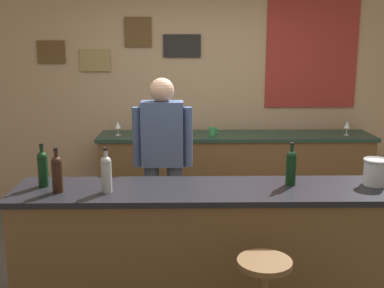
{
  "coord_description": "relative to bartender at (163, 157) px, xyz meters",
  "views": [
    {
      "loc": [
        -0.17,
        -3.52,
        1.91
      ],
      "look_at": [
        -0.11,
        0.45,
        1.05
      ],
      "focal_mm": 44.03,
      "sensor_mm": 36.0,
      "label": 1
    }
  ],
  "objects": [
    {
      "name": "ground_plane",
      "position": [
        0.36,
        -0.46,
        -0.94
      ],
      "size": [
        10.0,
        10.0,
        0.0
      ],
      "primitive_type": "plane",
      "color": "#423D38"
    },
    {
      "name": "back_wall",
      "position": [
        0.39,
        1.57,
        0.48
      ],
      "size": [
        6.0,
        0.09,
        2.8
      ],
      "color": "tan",
      "rests_on": "ground_plane"
    },
    {
      "name": "bar_counter",
      "position": [
        0.36,
        -0.86,
        -0.47
      ],
      "size": [
        2.72,
        0.6,
        0.92
      ],
      "color": "brown",
      "rests_on": "ground_plane"
    },
    {
      "name": "side_counter",
      "position": [
        0.76,
        1.19,
        -0.48
      ],
      "size": [
        3.07,
        0.56,
        0.9
      ],
      "color": "brown",
      "rests_on": "ground_plane"
    },
    {
      "name": "bartender",
      "position": [
        0.0,
        0.0,
        0.0
      ],
      "size": [
        0.52,
        0.21,
        1.62
      ],
      "color": "#384766",
      "rests_on": "ground_plane"
    },
    {
      "name": "wine_bottle_a",
      "position": [
        -0.8,
        -0.8,
        0.12
      ],
      "size": [
        0.07,
        0.07,
        0.31
      ],
      "color": "black",
      "rests_on": "bar_counter"
    },
    {
      "name": "wine_bottle_b",
      "position": [
        -0.66,
        -0.93,
        0.12
      ],
      "size": [
        0.07,
        0.07,
        0.31
      ],
      "color": "black",
      "rests_on": "bar_counter"
    },
    {
      "name": "wine_bottle_c",
      "position": [
        -0.33,
        -0.94,
        0.12
      ],
      "size": [
        0.07,
        0.07,
        0.31
      ],
      "color": "#999E99",
      "rests_on": "bar_counter"
    },
    {
      "name": "wine_bottle_d",
      "position": [
        0.94,
        -0.79,
        0.12
      ],
      "size": [
        0.07,
        0.07,
        0.31
      ],
      "color": "black",
      "rests_on": "bar_counter"
    },
    {
      "name": "ice_bucket",
      "position": [
        1.54,
        -0.8,
        0.08
      ],
      "size": [
        0.19,
        0.19,
        0.19
      ],
      "color": "#B7BABF",
      "rests_on": "bar_counter"
    },
    {
      "name": "wine_glass_a",
      "position": [
        -0.55,
        1.16,
        0.07
      ],
      "size": [
        0.07,
        0.07,
        0.16
      ],
      "color": "silver",
      "rests_on": "side_counter"
    },
    {
      "name": "wine_glass_b",
      "position": [
        2.0,
        1.13,
        0.07
      ],
      "size": [
        0.07,
        0.07,
        0.16
      ],
      "color": "silver",
      "rests_on": "side_counter"
    },
    {
      "name": "coffee_mug",
      "position": [
        0.5,
        1.12,
        0.01
      ],
      "size": [
        0.12,
        0.08,
        0.09
      ],
      "color": "#338C4C",
      "rests_on": "side_counter"
    }
  ]
}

